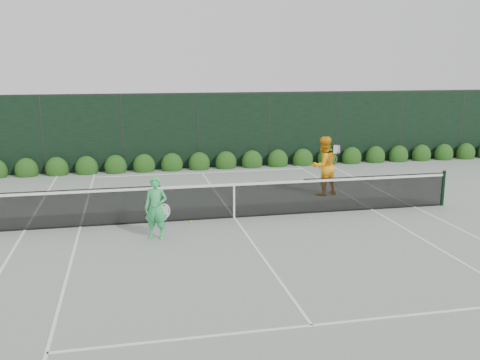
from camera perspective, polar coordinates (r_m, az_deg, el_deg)
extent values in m
plane|color=gray|center=(14.86, -0.63, -4.05)|extent=(80.00, 80.00, 0.00)
cylinder|color=black|center=(17.14, 20.84, -0.82)|extent=(0.10, 0.10, 1.07)
cube|color=black|center=(14.52, -17.12, -2.92)|extent=(4.40, 0.01, 1.02)
cube|color=black|center=(14.73, -0.63, -2.26)|extent=(4.00, 0.01, 0.96)
cube|color=black|center=(16.07, 14.22, -1.31)|extent=(4.40, 0.01, 1.02)
cube|color=white|center=(14.62, -0.64, -0.50)|extent=(12.80, 0.03, 0.07)
cube|color=black|center=(14.86, -0.63, -3.98)|extent=(12.80, 0.02, 0.04)
cube|color=white|center=(14.74, -0.63, -2.35)|extent=(0.05, 0.03, 0.91)
imported|color=#38C065|center=(13.08, -8.96, -2.96)|extent=(0.66, 0.54, 1.54)
torus|color=silver|center=(13.22, -8.10, -3.31)|extent=(0.30, 0.06, 0.30)
cylinder|color=black|center=(13.29, -8.07, -4.30)|extent=(0.10, 0.03, 0.30)
imported|color=#FFA615|center=(17.46, 8.89, 1.50)|extent=(1.11, 0.97, 1.91)
torus|color=black|center=(17.31, 10.27, 3.25)|extent=(0.27, 0.18, 0.30)
cylinder|color=black|center=(17.35, 10.24, 2.47)|extent=(0.10, 0.03, 0.30)
cube|color=white|center=(14.84, -21.96, -4.97)|extent=(0.06, 23.77, 0.01)
cube|color=white|center=(16.79, 18.07, -2.74)|extent=(0.06, 23.77, 0.01)
cube|color=white|center=(14.65, -16.67, -4.80)|extent=(0.06, 23.77, 0.01)
cube|color=white|center=(16.15, 13.85, -3.06)|extent=(0.06, 23.77, 0.01)
cube|color=white|center=(26.35, -5.75, 3.10)|extent=(11.03, 0.06, 0.01)
cube|color=white|center=(20.99, -4.09, 0.78)|extent=(8.23, 0.06, 0.01)
cube|color=white|center=(9.10, 7.65, -15.12)|extent=(8.23, 0.06, 0.01)
cube|color=white|center=(14.86, -0.63, -4.03)|extent=(0.06, 12.80, 0.01)
cube|color=black|center=(21.83, -4.55, 5.19)|extent=(32.00, 0.06, 3.00)
cube|color=#262826|center=(21.70, -4.62, 9.20)|extent=(32.00, 0.06, 0.06)
cylinder|color=#262826|center=(21.88, -20.37, 4.48)|extent=(0.08, 0.08, 3.00)
cylinder|color=#262826|center=(21.65, -12.47, 4.88)|extent=(0.08, 0.08, 3.00)
cylinder|color=#262826|center=(21.83, -4.55, 5.19)|extent=(0.08, 0.08, 3.00)
cylinder|color=#262826|center=(22.42, 3.11, 5.39)|extent=(0.08, 0.08, 3.00)
cylinder|color=#262826|center=(23.37, 10.26, 5.50)|extent=(0.08, 0.08, 3.00)
cylinder|color=#262826|center=(24.66, 16.76, 5.52)|extent=(0.08, 0.08, 3.00)
cylinder|color=#262826|center=(26.23, 22.55, 5.48)|extent=(0.08, 0.08, 3.00)
ellipsoid|color=#183D10|center=(21.83, -21.80, 0.98)|extent=(0.86, 0.65, 0.94)
ellipsoid|color=#183D10|center=(21.67, -18.94, 1.12)|extent=(0.86, 0.65, 0.94)
ellipsoid|color=#183D10|center=(21.56, -16.04, 1.25)|extent=(0.86, 0.65, 0.94)
ellipsoid|color=#183D10|center=(21.50, -13.12, 1.38)|extent=(0.86, 0.65, 0.94)
ellipsoid|color=#183D10|center=(21.51, -10.19, 1.51)|extent=(0.86, 0.65, 0.94)
ellipsoid|color=#183D10|center=(21.57, -7.27, 1.64)|extent=(0.86, 0.65, 0.94)
ellipsoid|color=#183D10|center=(21.68, -4.37, 1.76)|extent=(0.86, 0.65, 0.94)
ellipsoid|color=#183D10|center=(21.85, -1.51, 1.87)|extent=(0.86, 0.65, 0.94)
ellipsoid|color=#183D10|center=(22.07, 1.30, 1.98)|extent=(0.86, 0.65, 0.94)
ellipsoid|color=#183D10|center=(22.35, 4.05, 2.08)|extent=(0.86, 0.65, 0.94)
ellipsoid|color=#183D10|center=(22.67, 6.72, 2.17)|extent=(0.86, 0.65, 0.94)
ellipsoid|color=#183D10|center=(23.05, 9.32, 2.26)|extent=(0.86, 0.65, 0.94)
ellipsoid|color=#183D10|center=(23.47, 11.82, 2.34)|extent=(0.86, 0.65, 0.94)
ellipsoid|color=#183D10|center=(23.93, 14.24, 2.41)|extent=(0.86, 0.65, 0.94)
ellipsoid|color=#183D10|center=(24.43, 16.56, 2.47)|extent=(0.86, 0.65, 0.94)
ellipsoid|color=#183D10|center=(24.97, 18.78, 2.53)|extent=(0.86, 0.65, 0.94)
ellipsoid|color=#183D10|center=(25.55, 20.90, 2.58)|extent=(0.86, 0.65, 0.94)
ellipsoid|color=#183D10|center=(26.16, 22.93, 2.63)|extent=(0.86, 0.65, 0.94)
sphere|color=#B4D72F|center=(15.33, -0.23, -3.40)|extent=(0.07, 0.07, 0.07)
sphere|color=#B4D72F|center=(14.94, 7.38, -3.93)|extent=(0.07, 0.07, 0.07)
sphere|color=#B4D72F|center=(15.30, -10.08, -3.63)|extent=(0.07, 0.07, 0.07)
sphere|color=#B4D72F|center=(14.40, -5.24, -4.49)|extent=(0.07, 0.07, 0.07)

